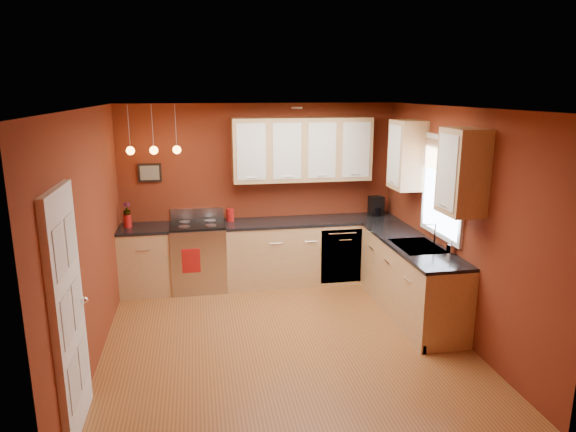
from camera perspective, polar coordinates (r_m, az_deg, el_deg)
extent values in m
plane|color=#9C5A2D|center=(6.03, -0.47, -13.59)|extent=(4.20, 4.20, 0.00)
cube|color=white|center=(5.36, -0.52, 11.93)|extent=(4.00, 4.20, 0.02)
cube|color=maroon|center=(7.58, -3.17, 2.56)|extent=(4.00, 0.02, 2.60)
cube|color=maroon|center=(3.62, 5.22, -10.31)|extent=(4.00, 0.02, 2.60)
cube|color=maroon|center=(5.59, -21.16, -2.45)|extent=(0.02, 4.20, 2.60)
cube|color=maroon|center=(6.20, 18.04, -0.65)|extent=(0.02, 4.20, 2.60)
cube|color=tan|center=(7.49, -15.47, -4.81)|extent=(0.70, 0.60, 0.90)
cube|color=tan|center=(7.63, 2.65, -3.96)|extent=(2.54, 0.60, 0.90)
cube|color=tan|center=(6.71, 13.42, -6.88)|extent=(0.60, 2.10, 0.90)
cube|color=black|center=(7.36, -15.70, -1.33)|extent=(0.70, 0.62, 0.04)
cube|color=black|center=(7.50, 2.69, -0.54)|extent=(2.54, 0.62, 0.04)
cube|color=black|center=(6.56, 13.65, -3.03)|extent=(0.62, 2.10, 0.04)
cube|color=#B4B3B8|center=(7.45, -9.86, -4.52)|extent=(0.76, 0.64, 0.92)
cube|color=black|center=(7.16, -9.84, -5.11)|extent=(0.55, 0.02, 0.32)
cylinder|color=#B4B3B8|center=(7.07, -9.92, -3.30)|extent=(0.60, 0.02, 0.02)
cube|color=black|center=(7.31, -10.01, -0.98)|extent=(0.76, 0.60, 0.03)
cylinder|color=gray|center=(7.18, -11.45, -1.17)|extent=(0.16, 0.16, 0.01)
cylinder|color=gray|center=(7.18, -8.58, -1.05)|extent=(0.16, 0.16, 0.01)
cylinder|color=gray|center=(7.45, -11.41, -0.62)|extent=(0.16, 0.16, 0.01)
cylinder|color=gray|center=(7.45, -8.65, -0.51)|extent=(0.16, 0.16, 0.01)
cube|color=#B4B3B8|center=(7.58, -10.06, 0.28)|extent=(0.76, 0.04, 0.16)
cube|color=#B4B3B8|center=(7.45, 5.93, -4.46)|extent=(0.60, 0.02, 0.80)
cube|color=gray|center=(6.43, 14.18, -3.45)|extent=(0.50, 0.70, 0.05)
cube|color=black|center=(6.58, 13.57, -3.10)|extent=(0.42, 0.30, 0.02)
cube|color=black|center=(6.29, 14.80, -3.98)|extent=(0.42, 0.30, 0.02)
cylinder|color=white|center=(6.48, 16.04, -1.92)|extent=(0.02, 0.02, 0.28)
cylinder|color=white|center=(6.41, 15.56, -0.84)|extent=(0.16, 0.02, 0.02)
cube|color=white|center=(6.38, 16.86, 3.05)|extent=(0.04, 1.02, 1.22)
cube|color=white|center=(6.37, 16.74, 3.04)|extent=(0.01, 0.90, 1.10)
cube|color=#A47452|center=(6.31, 16.85, 6.34)|extent=(0.02, 0.96, 0.36)
cube|color=white|center=(4.57, -23.24, -9.92)|extent=(0.06, 0.82, 2.05)
cube|color=silver|center=(4.20, -24.04, -3.67)|extent=(0.00, 0.28, 0.40)
cube|color=silver|center=(4.54, -23.01, -2.33)|extent=(0.00, 0.28, 0.40)
cube|color=silver|center=(4.39, -23.33, -10.55)|extent=(0.00, 0.28, 0.40)
cube|color=silver|center=(4.71, -22.37, -8.78)|extent=(0.00, 0.28, 0.40)
cube|color=silver|center=(4.63, -22.66, -16.78)|extent=(0.00, 0.28, 0.40)
cube|color=silver|center=(4.94, -21.78, -14.70)|extent=(0.00, 0.28, 0.40)
sphere|color=white|center=(4.86, -21.67, -8.65)|extent=(0.06, 0.06, 0.06)
cube|color=tan|center=(7.40, 1.58, 7.40)|extent=(2.00, 0.35, 0.90)
cube|color=tan|center=(6.29, 15.69, 5.75)|extent=(0.35, 1.95, 0.90)
cube|color=black|center=(7.47, -15.11, 4.67)|extent=(0.32, 0.03, 0.26)
cylinder|color=gray|center=(7.10, -17.28, 9.35)|extent=(0.01, 0.01, 0.60)
sphere|color=#FFA53F|center=(7.12, -17.11, 6.95)|extent=(0.11, 0.11, 0.11)
cylinder|color=gray|center=(7.07, -14.84, 9.50)|extent=(0.01, 0.01, 0.60)
sphere|color=#FFA53F|center=(7.09, -14.69, 7.08)|extent=(0.11, 0.11, 0.11)
cylinder|color=gray|center=(7.05, -12.37, 9.62)|extent=(0.01, 0.01, 0.60)
sphere|color=#FFA53F|center=(7.08, -12.25, 7.20)|extent=(0.11, 0.11, 0.11)
cylinder|color=#A01311|center=(7.44, -6.43, 0.08)|extent=(0.11, 0.11, 0.16)
cylinder|color=#A01311|center=(7.41, -6.45, 0.75)|extent=(0.12, 0.12, 0.02)
cylinder|color=#A01311|center=(7.38, -17.40, -0.53)|extent=(0.11, 0.11, 0.18)
imported|color=#A01311|center=(7.34, -17.49, 0.70)|extent=(0.12, 0.12, 0.19)
cube|color=black|center=(7.83, 9.76, 1.13)|extent=(0.22, 0.19, 0.29)
cylinder|color=black|center=(7.80, 9.88, 0.48)|extent=(0.12, 0.12, 0.13)
imported|color=white|center=(6.20, 17.68, -3.28)|extent=(0.09, 0.09, 0.16)
cube|color=#A01311|center=(7.12, -10.71, -4.92)|extent=(0.25, 0.02, 0.34)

